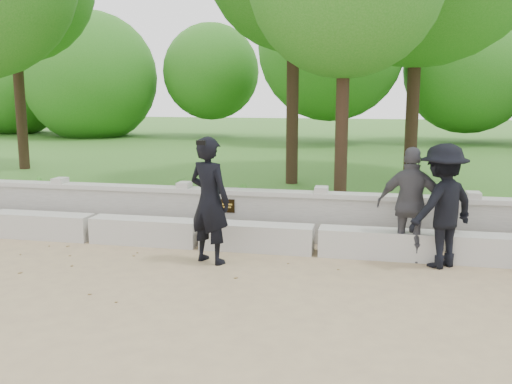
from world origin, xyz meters
TOP-DOWN VIEW (x-y plane):
  - ground at (0.00, 0.00)m, footprint 80.00×80.00m
  - lawn at (0.00, 14.00)m, footprint 40.00×22.00m
  - concrete_bench at (0.00, 1.90)m, footprint 11.90×0.45m
  - parapet_wall at (0.00, 2.60)m, footprint 12.50×0.35m
  - man_main at (0.44, 1.08)m, footprint 0.84×0.79m
  - visitor_mid at (3.91, 1.60)m, footprint 1.36×1.33m
  - visitor_right at (3.47, 1.78)m, footprint 1.09×0.55m
  - shrub_a at (-3.91, 3.30)m, footprint 0.41×0.38m
  - shrub_b at (0.24, 3.98)m, footprint 0.34×0.36m
  - shrub_d at (-1.03, 3.84)m, footprint 0.43×0.45m

SIDE VIEW (x-z plane):
  - ground at x=0.00m, z-range 0.00..0.00m
  - lawn at x=0.00m, z-range 0.00..0.25m
  - concrete_bench at x=0.00m, z-range 0.00..0.45m
  - parapet_wall at x=0.00m, z-range 0.01..0.91m
  - shrub_b at x=0.24m, z-range 0.25..0.76m
  - shrub_a at x=-3.91m, z-range 0.25..0.90m
  - shrub_d at x=-1.03m, z-range 0.25..0.90m
  - visitor_right at x=3.47m, z-range 0.00..1.80m
  - visitor_mid at x=3.91m, z-range 0.00..1.87m
  - man_main at x=0.44m, z-range 0.00..1.96m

